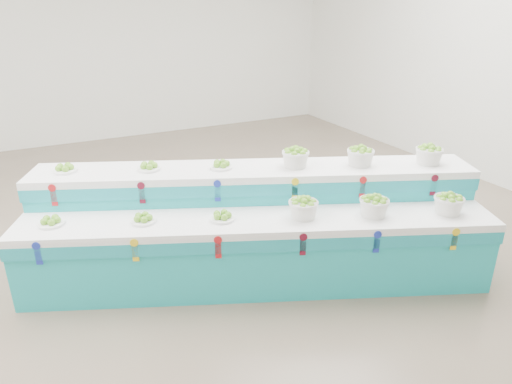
# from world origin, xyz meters

# --- Properties ---
(ground) EXTENTS (10.00, 10.00, 0.00)m
(ground) POSITION_xyz_m (0.00, 0.00, 0.00)
(ground) COLOR brown
(ground) RESTS_ON ground
(back_wall) EXTENTS (10.00, 0.00, 10.00)m
(back_wall) POSITION_xyz_m (0.00, 5.00, 2.00)
(back_wall) COLOR silver
(back_wall) RESTS_ON ground
(display_stand) EXTENTS (4.47, 2.73, 1.02)m
(display_stand) POSITION_xyz_m (0.73, -0.67, 0.51)
(display_stand) COLOR #1EA9AE
(display_stand) RESTS_ON ground
(plate_lower_left) EXTENTS (0.29, 0.29, 0.09)m
(plate_lower_left) POSITION_xyz_m (-1.06, -0.21, 0.76)
(plate_lower_left) COLOR white
(plate_lower_left) RESTS_ON display_stand
(plate_lower_mid) EXTENTS (0.29, 0.29, 0.09)m
(plate_lower_mid) POSITION_xyz_m (-0.32, -0.52, 0.76)
(plate_lower_mid) COLOR white
(plate_lower_mid) RESTS_ON display_stand
(plate_lower_right) EXTENTS (0.29, 0.29, 0.09)m
(plate_lower_right) POSITION_xyz_m (0.33, -0.79, 0.76)
(plate_lower_right) COLOR white
(plate_lower_right) RESTS_ON display_stand
(basket_lower_left) EXTENTS (0.35, 0.35, 0.20)m
(basket_lower_left) POSITION_xyz_m (1.01, -1.07, 0.82)
(basket_lower_left) COLOR silver
(basket_lower_left) RESTS_ON display_stand
(basket_lower_mid) EXTENTS (0.35, 0.35, 0.20)m
(basket_lower_mid) POSITION_xyz_m (1.61, -1.33, 0.82)
(basket_lower_mid) COLOR silver
(basket_lower_mid) RESTS_ON display_stand
(basket_lower_right) EXTENTS (0.35, 0.35, 0.20)m
(basket_lower_right) POSITION_xyz_m (2.25, -1.60, 0.82)
(basket_lower_right) COLOR silver
(basket_lower_right) RESTS_ON display_stand
(plate_upper_left) EXTENTS (0.29, 0.29, 0.09)m
(plate_upper_left) POSITION_xyz_m (-0.85, 0.29, 1.06)
(plate_upper_left) COLOR white
(plate_upper_left) RESTS_ON display_stand
(plate_upper_mid) EXTENTS (0.29, 0.29, 0.09)m
(plate_upper_mid) POSITION_xyz_m (-0.11, -0.02, 1.06)
(plate_upper_mid) COLOR white
(plate_upper_mid) RESTS_ON display_stand
(plate_upper_right) EXTENTS (0.29, 0.29, 0.09)m
(plate_upper_right) POSITION_xyz_m (0.54, -0.29, 1.06)
(plate_upper_right) COLOR white
(plate_upper_right) RESTS_ON display_stand
(basket_upper_left) EXTENTS (0.35, 0.35, 0.20)m
(basket_upper_left) POSITION_xyz_m (1.21, -0.58, 1.12)
(basket_upper_left) COLOR silver
(basket_upper_left) RESTS_ON display_stand
(basket_upper_mid) EXTENTS (0.35, 0.35, 0.20)m
(basket_upper_mid) POSITION_xyz_m (1.82, -0.83, 1.12)
(basket_upper_mid) COLOR silver
(basket_upper_mid) RESTS_ON display_stand
(basket_upper_right) EXTENTS (0.35, 0.35, 0.20)m
(basket_upper_right) POSITION_xyz_m (2.46, -1.10, 1.12)
(basket_upper_right) COLOR silver
(basket_upper_right) RESTS_ON display_stand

